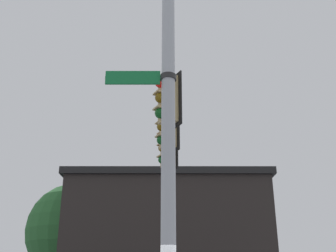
% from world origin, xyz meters
% --- Properties ---
extents(signal_pole, '(0.20, 0.20, 7.36)m').
position_xyz_m(signal_pole, '(0.00, 0.00, 3.68)').
color(signal_pole, '#ADB2B7').
rests_on(signal_pole, ground).
extents(mast_arm, '(5.51, 2.97, 0.15)m').
position_xyz_m(mast_arm, '(2.72, -1.42, 6.47)').
color(mast_arm, '#ADB2B7').
extents(traffic_light_nearest_pole, '(0.54, 0.49, 1.31)m').
position_xyz_m(traffic_light_nearest_pole, '(2.09, -1.07, 5.70)').
color(traffic_light_nearest_pole, black).
extents(traffic_light_mid_inner, '(0.54, 0.49, 1.31)m').
position_xyz_m(traffic_light_mid_inner, '(3.58, -1.84, 5.70)').
color(traffic_light_mid_inner, black).
extents(traffic_light_mid_outer, '(0.54, 0.49, 1.31)m').
position_xyz_m(traffic_light_mid_outer, '(5.07, -2.62, 5.70)').
color(traffic_light_mid_outer, black).
extents(street_name_sign, '(0.58, 0.98, 0.22)m').
position_xyz_m(street_name_sign, '(0.14, 0.26, 4.96)').
color(street_name_sign, '#147238').
extents(tree_by_storefront, '(4.62, 4.62, 6.87)m').
position_xyz_m(tree_by_storefront, '(15.54, -2.96, 4.55)').
color(tree_by_storefront, '#4C3823').
rests_on(tree_by_storefront, ground).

